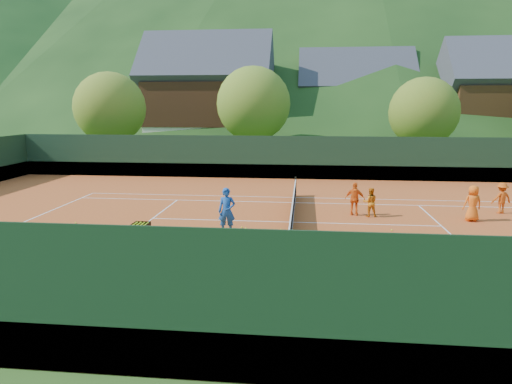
# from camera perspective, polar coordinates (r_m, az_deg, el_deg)

# --- Properties ---
(ground) EXTENTS (400.00, 400.00, 0.00)m
(ground) POSITION_cam_1_polar(r_m,az_deg,el_deg) (20.35, 4.58, -3.84)
(ground) COLOR #274E18
(ground) RESTS_ON ground
(clay_court) EXTENTS (40.00, 24.00, 0.02)m
(clay_court) POSITION_cam_1_polar(r_m,az_deg,el_deg) (20.35, 4.58, -3.81)
(clay_court) COLOR #AF4A1C
(clay_court) RESTS_ON ground
(coach) EXTENTS (0.72, 0.51, 1.88)m
(coach) POSITION_cam_1_polar(r_m,az_deg,el_deg) (18.33, -3.67, -2.39)
(coach) COLOR #174B9B
(coach) RESTS_ON clay_court
(student_a) EXTENTS (0.68, 0.54, 1.36)m
(student_a) POSITION_cam_1_polar(r_m,az_deg,el_deg) (21.80, 14.08, -1.25)
(student_a) COLOR orange
(student_a) RESTS_ON clay_court
(student_b) EXTENTS (0.98, 0.56, 1.57)m
(student_b) POSITION_cam_1_polar(r_m,az_deg,el_deg) (21.86, 12.26, -0.86)
(student_b) COLOR orange
(student_b) RESTS_ON clay_court
(student_c) EXTENTS (0.85, 0.61, 1.62)m
(student_c) POSITION_cam_1_polar(r_m,az_deg,el_deg) (22.48, 25.45, -1.28)
(student_c) COLOR orange
(student_c) RESTS_ON clay_court
(student_d) EXTENTS (1.06, 0.76, 1.48)m
(student_d) POSITION_cam_1_polar(r_m,az_deg,el_deg) (24.75, 28.34, -0.67)
(student_d) COLOR #CE5112
(student_d) RESTS_ON clay_court
(tennis_ball_0) EXTENTS (0.07, 0.07, 0.07)m
(tennis_ball_0) POSITION_cam_1_polar(r_m,az_deg,el_deg) (19.32, -1.78, -4.44)
(tennis_ball_0) COLOR #DAEE27
(tennis_ball_0) RESTS_ON clay_court
(tennis_ball_1) EXTENTS (0.07, 0.07, 0.07)m
(tennis_ball_1) POSITION_cam_1_polar(r_m,az_deg,el_deg) (17.41, -11.59, -6.41)
(tennis_ball_1) COLOR #DAEE27
(tennis_ball_1) RESTS_ON clay_court
(tennis_ball_2) EXTENTS (0.07, 0.07, 0.07)m
(tennis_ball_2) POSITION_cam_1_polar(r_m,az_deg,el_deg) (16.92, 26.02, -7.83)
(tennis_ball_2) COLOR #DAEE27
(tennis_ball_2) RESTS_ON clay_court
(tennis_ball_3) EXTENTS (0.07, 0.07, 0.07)m
(tennis_ball_3) POSITION_cam_1_polar(r_m,az_deg,el_deg) (21.57, -21.61, -3.59)
(tennis_ball_3) COLOR #DAEE27
(tennis_ball_3) RESTS_ON clay_court
(tennis_ball_4) EXTENTS (0.07, 0.07, 0.07)m
(tennis_ball_4) POSITION_cam_1_polar(r_m,az_deg,el_deg) (18.11, -23.84, -6.46)
(tennis_ball_4) COLOR #DAEE27
(tennis_ball_4) RESTS_ON clay_court
(tennis_ball_5) EXTENTS (0.07, 0.07, 0.07)m
(tennis_ball_5) POSITION_cam_1_polar(r_m,az_deg,el_deg) (19.20, -1.28, -4.54)
(tennis_ball_5) COLOR #DAEE27
(tennis_ball_5) RESTS_ON clay_court
(tennis_ball_6) EXTENTS (0.07, 0.07, 0.07)m
(tennis_ball_6) POSITION_cam_1_polar(r_m,az_deg,el_deg) (17.59, -24.56, -7.01)
(tennis_ball_6) COLOR #DAEE27
(tennis_ball_6) RESTS_ON clay_court
(tennis_ball_7) EXTENTS (0.07, 0.07, 0.07)m
(tennis_ball_7) POSITION_cam_1_polar(r_m,az_deg,el_deg) (18.99, 3.12, -4.73)
(tennis_ball_7) COLOR #DAEE27
(tennis_ball_7) RESTS_ON clay_court
(tennis_ball_8) EXTENTS (0.07, 0.07, 0.07)m
(tennis_ball_8) POSITION_cam_1_polar(r_m,az_deg,el_deg) (15.75, -25.21, -9.12)
(tennis_ball_8) COLOR #DAEE27
(tennis_ball_8) RESTS_ON clay_court
(tennis_ball_9) EXTENTS (0.07, 0.07, 0.07)m
(tennis_ball_9) POSITION_cam_1_polar(r_m,az_deg,el_deg) (14.60, 11.70, -9.84)
(tennis_ball_9) COLOR #DAEE27
(tennis_ball_9) RESTS_ON clay_court
(tennis_ball_10) EXTENTS (0.07, 0.07, 0.07)m
(tennis_ball_10) POSITION_cam_1_polar(r_m,az_deg,el_deg) (19.57, -12.14, -4.49)
(tennis_ball_10) COLOR #DAEE27
(tennis_ball_10) RESTS_ON clay_court
(tennis_ball_11) EXTENTS (0.07, 0.07, 0.07)m
(tennis_ball_11) POSITION_cam_1_polar(r_m,az_deg,el_deg) (18.50, 4.70, -5.18)
(tennis_ball_11) COLOR #DAEE27
(tennis_ball_11) RESTS_ON clay_court
(tennis_ball_12) EXTENTS (0.07, 0.07, 0.07)m
(tennis_ball_12) POSITION_cam_1_polar(r_m,az_deg,el_deg) (16.46, -0.52, -7.19)
(tennis_ball_12) COLOR #DAEE27
(tennis_ball_12) RESTS_ON clay_court
(tennis_ball_13) EXTENTS (0.07, 0.07, 0.07)m
(tennis_ball_13) POSITION_cam_1_polar(r_m,az_deg,el_deg) (19.00, -15.45, -5.11)
(tennis_ball_13) COLOR #DAEE27
(tennis_ball_13) RESTS_ON clay_court
(tennis_ball_14) EXTENTS (0.07, 0.07, 0.07)m
(tennis_ball_14) POSITION_cam_1_polar(r_m,az_deg,el_deg) (12.66, -3.14, -12.95)
(tennis_ball_14) COLOR #DAEE27
(tennis_ball_14) RESTS_ON clay_court
(tennis_ball_15) EXTENTS (0.07, 0.07, 0.07)m
(tennis_ball_15) POSITION_cam_1_polar(r_m,az_deg,el_deg) (16.08, 9.85, -7.80)
(tennis_ball_15) COLOR #DAEE27
(tennis_ball_15) RESTS_ON clay_court
(tennis_ball_16) EXTENTS (0.07, 0.07, 0.07)m
(tennis_ball_16) POSITION_cam_1_polar(r_m,az_deg,el_deg) (16.83, -9.22, -6.92)
(tennis_ball_16) COLOR #DAEE27
(tennis_ball_16) RESTS_ON clay_court
(tennis_ball_17) EXTENTS (0.07, 0.07, 0.07)m
(tennis_ball_17) POSITION_cam_1_polar(r_m,az_deg,el_deg) (17.10, -5.02, -6.54)
(tennis_ball_17) COLOR #DAEE27
(tennis_ball_17) RESTS_ON clay_court
(tennis_ball_18) EXTENTS (0.07, 0.07, 0.07)m
(tennis_ball_18) POSITION_cam_1_polar(r_m,az_deg,el_deg) (12.23, 13.77, -14.15)
(tennis_ball_18) COLOR #DAEE27
(tennis_ball_18) RESTS_ON clay_court
(tennis_ball_19) EXTENTS (0.07, 0.07, 0.07)m
(tennis_ball_19) POSITION_cam_1_polar(r_m,az_deg,el_deg) (14.24, 0.99, -10.14)
(tennis_ball_19) COLOR #DAEE27
(tennis_ball_19) RESTS_ON clay_court
(tennis_ball_20) EXTENTS (0.07, 0.07, 0.07)m
(tennis_ball_20) POSITION_cam_1_polar(r_m,az_deg,el_deg) (11.82, 0.93, -14.74)
(tennis_ball_20) COLOR #DAEE27
(tennis_ball_20) RESTS_ON clay_court
(tennis_ball_21) EXTENTS (0.07, 0.07, 0.07)m
(tennis_ball_21) POSITION_cam_1_polar(r_m,az_deg,el_deg) (19.13, -4.73, -4.63)
(tennis_ball_21) COLOR #DAEE27
(tennis_ball_21) RESTS_ON clay_court
(tennis_ball_22) EXTENTS (0.07, 0.07, 0.07)m
(tennis_ball_22) POSITION_cam_1_polar(r_m,az_deg,el_deg) (18.46, -3.67, -5.20)
(tennis_ball_22) COLOR #DAEE27
(tennis_ball_22) RESTS_ON clay_court
(tennis_ball_23) EXTENTS (0.07, 0.07, 0.07)m
(tennis_ball_23) POSITION_cam_1_polar(r_m,az_deg,el_deg) (19.70, 16.61, -4.60)
(tennis_ball_23) COLOR #DAEE27
(tennis_ball_23) RESTS_ON clay_court
(tennis_ball_24) EXTENTS (0.07, 0.07, 0.07)m
(tennis_ball_24) POSITION_cam_1_polar(r_m,az_deg,el_deg) (19.65, 23.37, -5.10)
(tennis_ball_24) COLOR #DAEE27
(tennis_ball_24) RESTS_ON clay_court
(tennis_ball_25) EXTENTS (0.07, 0.07, 0.07)m
(tennis_ball_25) POSITION_cam_1_polar(r_m,az_deg,el_deg) (12.43, -0.81, -13.40)
(tennis_ball_25) COLOR #DAEE27
(tennis_ball_25) RESTS_ON clay_court
(court_lines) EXTENTS (23.83, 11.03, 0.00)m
(court_lines) POSITION_cam_1_polar(r_m,az_deg,el_deg) (20.34, 4.58, -3.77)
(court_lines) COLOR white
(court_lines) RESTS_ON clay_court
(tennis_net) EXTENTS (0.10, 12.07, 1.10)m
(tennis_net) POSITION_cam_1_polar(r_m,az_deg,el_deg) (20.22, 4.60, -2.41)
(tennis_net) COLOR black
(tennis_net) RESTS_ON clay_court
(perimeter_fence) EXTENTS (40.40, 24.24, 3.00)m
(perimeter_fence) POSITION_cam_1_polar(r_m,az_deg,el_deg) (20.06, 4.63, -0.33)
(perimeter_fence) COLOR #15311D
(perimeter_fence) RESTS_ON clay_court
(ball_hopper) EXTENTS (0.57, 0.57, 1.00)m
(ball_hopper) POSITION_cam_1_polar(r_m,az_deg,el_deg) (16.78, -14.18, -4.64)
(ball_hopper) COLOR black
(ball_hopper) RESTS_ON clay_court
(chalet_left) EXTENTS (13.80, 9.93, 12.92)m
(chalet_left) POSITION_cam_1_polar(r_m,az_deg,el_deg) (50.77, -5.93, 11.40)
(chalet_left) COLOR beige
(chalet_left) RESTS_ON ground
(chalet_mid) EXTENTS (12.65, 8.82, 11.45)m
(chalet_mid) POSITION_cam_1_polar(r_m,az_deg,el_deg) (53.96, 12.18, 10.49)
(chalet_mid) COLOR beige
(chalet_mid) RESTS_ON ground
(chalet_right) EXTENTS (11.50, 8.82, 11.91)m
(chalet_right) POSITION_cam_1_polar(r_m,az_deg,el_deg) (53.38, 27.99, 9.76)
(chalet_right) COLOR beige
(chalet_right) RESTS_ON ground
(tree_a) EXTENTS (6.00, 6.00, 7.88)m
(tree_a) POSITION_cam_1_polar(r_m,az_deg,el_deg) (41.12, -17.80, 9.99)
(tree_a) COLOR #41281A
(tree_a) RESTS_ON ground
(tree_b) EXTENTS (6.40, 6.40, 8.40)m
(tree_b) POSITION_cam_1_polar(r_m,az_deg,el_deg) (39.93, -0.35, 10.95)
(tree_b) COLOR #3E2618
(tree_b) RESTS_ON ground
(tree_c) EXTENTS (5.60, 5.60, 7.35)m
(tree_c) POSITION_cam_1_polar(r_m,az_deg,el_deg) (39.84, 20.21, 9.36)
(tree_c) COLOR #3C2518
(tree_c) RESTS_ON ground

